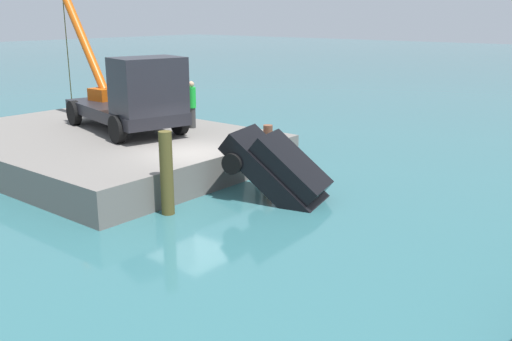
# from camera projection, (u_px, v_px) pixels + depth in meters

# --- Properties ---
(ground) EXTENTS (200.00, 200.00, 0.00)m
(ground) POSITION_uv_depth(u_px,v_px,m) (194.00, 185.00, 18.95)
(ground) COLOR #2D6066
(dock) EXTENTS (12.42, 9.10, 1.10)m
(dock) POSITION_uv_depth(u_px,v_px,m) (99.00, 147.00, 21.93)
(dock) COLOR slate
(dock) RESTS_ON ground
(crane_truck) EXTENTS (8.65, 3.97, 5.61)m
(crane_truck) POSITION_uv_depth(u_px,v_px,m) (132.00, 96.00, 21.44)
(crane_truck) COLOR black
(crane_truck) RESTS_ON dock
(dock_worker) EXTENTS (0.34, 0.34, 1.86)m
(dock_worker) POSITION_uv_depth(u_px,v_px,m) (192.00, 104.00, 22.52)
(dock_worker) COLOR #353535
(dock_worker) RESTS_ON dock
(salvaged_car) EXTENTS (4.08, 2.72, 3.24)m
(salvaged_car) POSITION_uv_depth(u_px,v_px,m) (287.00, 179.00, 17.31)
(salvaged_car) COLOR black
(salvaged_car) RESTS_ON ground
(piling_near) EXTENTS (0.37, 0.37, 2.40)m
(piling_near) POSITION_uv_depth(u_px,v_px,m) (167.00, 173.00, 15.90)
(piling_near) COLOR brown
(piling_near) RESTS_ON ground
(piling_mid) EXTENTS (0.32, 0.32, 1.91)m
(piling_mid) POSITION_uv_depth(u_px,v_px,m) (268.00, 153.00, 19.31)
(piling_mid) COLOR brown
(piling_mid) RESTS_ON ground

